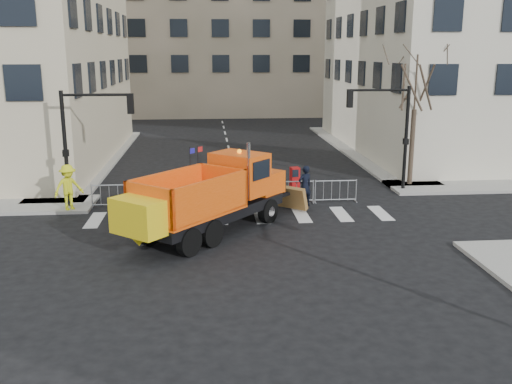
{
  "coord_description": "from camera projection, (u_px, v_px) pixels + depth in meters",
  "views": [
    {
      "loc": [
        -1.62,
        -18.56,
        7.08
      ],
      "look_at": [
        0.21,
        2.5,
        1.85
      ],
      "focal_mm": 40.0,
      "sensor_mm": 36.0,
      "label": 1
    }
  ],
  "objects": [
    {
      "name": "street_tree",
      "position": [
        414.0,
        117.0,
        29.81
      ],
      "size": [
        3.0,
        3.0,
        7.5
      ],
      "primitive_type": null,
      "color": "#382B21",
      "rests_on": "ground"
    },
    {
      "name": "building_far",
      "position": [
        218.0,
        8.0,
        67.19
      ],
      "size": [
        30.0,
        18.0,
        24.0
      ],
      "primitive_type": "cube",
      "color": "gray",
      "rests_on": "ground"
    },
    {
      "name": "cop_b",
      "position": [
        247.0,
        188.0,
        26.35
      ],
      "size": [
        1.04,
        0.88,
        1.89
      ],
      "primitive_type": "imported",
      "rotation": [
        0.0,
        0.0,
        3.34
      ],
      "color": "black",
      "rests_on": "ground"
    },
    {
      "name": "cop_c",
      "position": [
        274.0,
        194.0,
        25.53
      ],
      "size": [
        1.09,
        0.81,
        1.72
      ],
      "primitive_type": "imported",
      "rotation": [
        0.0,
        0.0,
        3.59
      ],
      "color": "black",
      "rests_on": "ground"
    },
    {
      "name": "newspaper_box",
      "position": [
        295.0,
        178.0,
        29.56
      ],
      "size": [
        0.53,
        0.49,
        1.1
      ],
      "primitive_type": "cube",
      "rotation": [
        0.0,
        0.0,
        0.22
      ],
      "color": "#A10C0D",
      "rests_on": "sidewalk_back"
    },
    {
      "name": "cop_a",
      "position": [
        305.0,
        186.0,
        26.57
      ],
      "size": [
        0.84,
        0.73,
        1.94
      ],
      "primitive_type": "imported",
      "rotation": [
        0.0,
        0.0,
        3.6
      ],
      "color": "black",
      "rests_on": "ground"
    },
    {
      "name": "worker",
      "position": [
        68.0,
        187.0,
        25.42
      ],
      "size": [
        1.52,
        1.38,
        2.05
      ],
      "primitive_type": "imported",
      "rotation": [
        0.0,
        0.0,
        0.6
      ],
      "color": "yellow",
      "rests_on": "sidewalk_back"
    },
    {
      "name": "ground",
      "position": [
        256.0,
        261.0,
        19.79
      ],
      "size": [
        120.0,
        120.0,
        0.0
      ],
      "primitive_type": "plane",
      "color": "black",
      "rests_on": "ground"
    },
    {
      "name": "crowd_barriers",
      "position": [
        227.0,
        193.0,
        26.94
      ],
      "size": [
        12.6,
        0.6,
        1.1
      ],
      "primitive_type": null,
      "color": "#9EA0A5",
      "rests_on": "ground"
    },
    {
      "name": "traffic_light_left",
      "position": [
        66.0,
        151.0,
        25.72
      ],
      "size": [
        0.18,
        0.18,
        5.4
      ],
      "primitive_type": "cylinder",
      "color": "black",
      "rests_on": "ground"
    },
    {
      "name": "sidewalk_back",
      "position": [
        241.0,
        198.0,
        27.99
      ],
      "size": [
        64.0,
        5.0,
        0.15
      ],
      "primitive_type": "cube",
      "color": "gray",
      "rests_on": "ground"
    },
    {
      "name": "plow_truck",
      "position": [
        208.0,
        195.0,
        22.23
      ],
      "size": [
        7.94,
        8.67,
        3.61
      ],
      "rotation": [
        0.0,
        0.0,
        0.86
      ],
      "color": "black",
      "rests_on": "ground"
    },
    {
      "name": "traffic_light_right",
      "position": [
        406.0,
        140.0,
        29.04
      ],
      "size": [
        0.18,
        0.18,
        5.4
      ],
      "primitive_type": "cylinder",
      "color": "black",
      "rests_on": "ground"
    }
  ]
}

